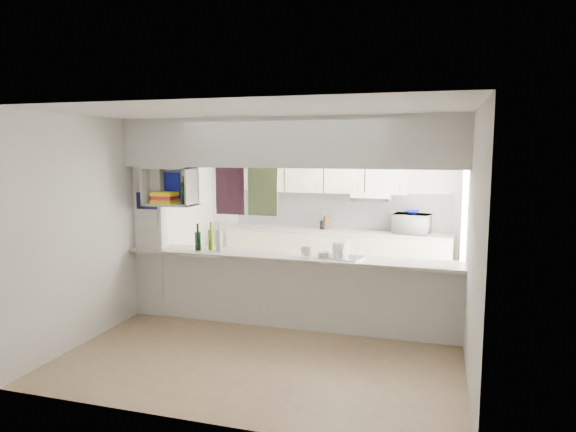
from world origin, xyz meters
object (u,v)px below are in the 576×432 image
at_px(bowl, 412,212).
at_px(dish_rack, 345,251).
at_px(microwave, 412,224).
at_px(wine_bottles, 210,240).

xyz_separation_m(bowl, dish_rack, (-0.68, -2.13, -0.24)).
relative_size(microwave, bowl, 2.37).
distance_m(bowl, wine_bottles, 3.26).
distance_m(dish_rack, wine_bottles, 1.75).
xyz_separation_m(microwave, dish_rack, (-0.68, -2.11, -0.06)).
height_order(microwave, bowl, bowl).
xyz_separation_m(bowl, wine_bottles, (-2.43, -2.17, -0.19)).
relative_size(dish_rack, wine_bottles, 1.29).
bearing_deg(bowl, wine_bottles, -138.24).
xyz_separation_m(dish_rack, wine_bottles, (-1.75, -0.04, 0.05)).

